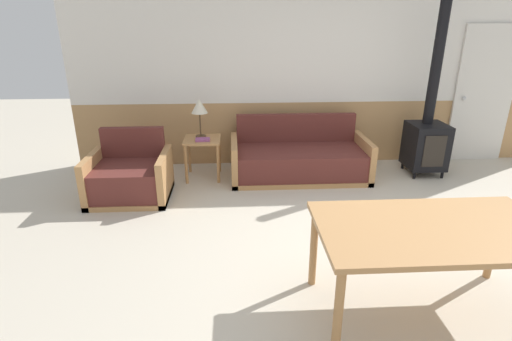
{
  "coord_description": "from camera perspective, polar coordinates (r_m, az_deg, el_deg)",
  "views": [
    {
      "loc": [
        -1.32,
        -3.13,
        2.08
      ],
      "look_at": [
        -1.08,
        0.9,
        0.52
      ],
      "focal_mm": 28.0,
      "sensor_mm": 36.0,
      "label": 1
    }
  ],
  "objects": [
    {
      "name": "table_lamp",
      "position": [
        5.4,
        -8.09,
        8.91
      ],
      "size": [
        0.22,
        0.22,
        0.52
      ],
      "color": "#4C3823",
      "rests_on": "side_table"
    },
    {
      "name": "wall_back",
      "position": [
        5.95,
        9.73,
        13.76
      ],
      "size": [
        7.2,
        0.06,
        2.7
      ],
      "color": "tan",
      "rests_on": "ground_plane"
    },
    {
      "name": "side_table",
      "position": [
        5.44,
        -7.64,
        3.48
      ],
      "size": [
        0.48,
        0.48,
        0.56
      ],
      "color": "#B27F4C",
      "rests_on": "ground_plane"
    },
    {
      "name": "wood_stove",
      "position": [
        5.99,
        23.28,
        4.97
      ],
      "size": [
        0.49,
        0.52,
        2.32
      ],
      "color": "black",
      "rests_on": "ground_plane"
    },
    {
      "name": "dining_table",
      "position": [
        3.07,
        24.11,
        -8.52
      ],
      "size": [
        1.63,
        0.9,
        0.73
      ],
      "color": "#B27F4C",
      "rests_on": "ground_plane"
    },
    {
      "name": "entry_door",
      "position": [
        6.89,
        29.72,
        9.34
      ],
      "size": [
        0.88,
        0.09,
        2.0
      ],
      "color": "silver",
      "rests_on": "ground_plane"
    },
    {
      "name": "couch",
      "position": [
        5.52,
        6.15,
        1.54
      ],
      "size": [
        1.85,
        0.86,
        0.8
      ],
      "color": "#B27F4C",
      "rests_on": "ground_plane"
    },
    {
      "name": "armchair",
      "position": [
        5.09,
        -17.55,
        -1.02
      ],
      "size": [
        0.94,
        0.8,
        0.79
      ],
      "rotation": [
        0.0,
        0.0,
        0.16
      ],
      "color": "#B27F4C",
      "rests_on": "ground_plane"
    },
    {
      "name": "ground_plane",
      "position": [
        3.98,
        16.85,
        -11.41
      ],
      "size": [
        16.0,
        16.0,
        0.0
      ],
      "primitive_type": "plane",
      "color": "beige"
    },
    {
      "name": "book_stack",
      "position": [
        5.32,
        -7.63,
        4.4
      ],
      "size": [
        0.2,
        0.15,
        0.03
      ],
      "color": "#994C84",
      "rests_on": "side_table"
    }
  ]
}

